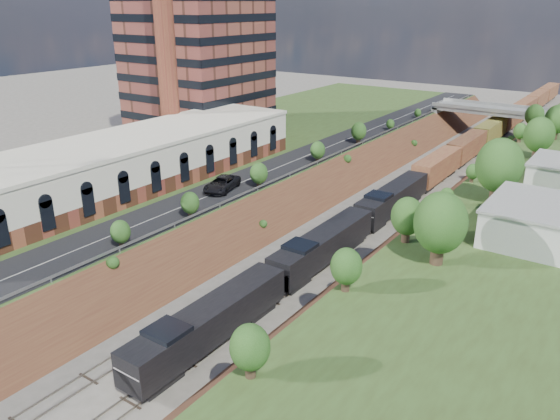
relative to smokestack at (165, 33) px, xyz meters
The scene contains 15 objects.
platform_left 23.05m from the smokestack, 53.13° to the left, with size 44.00×180.00×5.00m, color #384C1F.
embankment_left 35.58m from the smokestack, ahead, with size 7.07×180.00×7.07m, color brown.
embankment_right 53.39m from the smokestack, ahead, with size 7.07×180.00×7.07m, color brown.
rail_left_track 41.86m from the smokestack, ahead, with size 1.58×180.00×0.18m, color gray.
rail_right_track 46.11m from the smokestack, ahead, with size 1.58×180.00×0.18m, color gray.
road 28.88m from the smokestack, 11.04° to the left, with size 8.00×180.00×0.10m, color black.
guardrail 31.59m from the smokestack, ahead, with size 0.10×171.00×0.70m.
commercial_building 25.69m from the smokestack, 66.04° to the right, with size 14.30×62.30×7.00m.
smokestack is the anchor object (origin of this frame).
overpass 77.82m from the smokestack, 61.39° to the left, with size 24.50×8.30×7.40m.
white_building_near 62.29m from the smokestack, ahead, with size 9.00×12.00×4.00m, color silver.
tree_right_large 57.52m from the smokestack, 16.80° to the right, with size 5.25×5.25×7.61m.
tree_left_crest 46.95m from the smokestack, 56.09° to the right, with size 2.45×2.45×3.55m.
freight_train 66.78m from the smokestack, 52.18° to the left, with size 3.23×181.35×4.78m.
suv 29.97m from the smokestack, 28.10° to the right, with size 3.16×6.84×1.90m, color black.
Camera 1 is at (32.20, -9.70, 29.72)m, focal length 35.00 mm.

